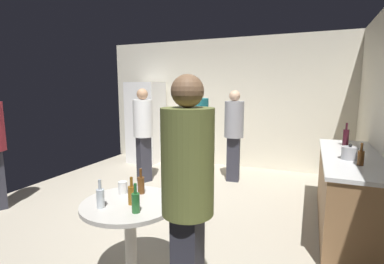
{
  "coord_description": "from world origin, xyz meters",
  "views": [
    {
      "loc": [
        1.81,
        -3.31,
        1.68
      ],
      "look_at": [
        0.13,
        0.7,
        1.0
      ],
      "focal_mm": 26.66,
      "sensor_mm": 36.0,
      "label": 1
    }
  ],
  "objects_px": {
    "beer_bottle_amber": "(132,194)",
    "wine_bottle_on_counter": "(346,137)",
    "foreground_table": "(130,214)",
    "beer_bottle_green": "(136,202)",
    "plastic_cup_white": "(123,188)",
    "kettle": "(350,153)",
    "refrigerator": "(146,122)",
    "beer_bottle_clear": "(100,198)",
    "person_in_gray_shirt": "(234,129)",
    "person_in_teal_shirt": "(194,143)",
    "person_in_olive_shirt": "(188,188)",
    "person_in_white_shirt": "(143,128)",
    "beer_bottle_on_counter": "(361,157)",
    "beer_bottle_brown": "(141,184)"
  },
  "relations": [
    {
      "from": "beer_bottle_brown",
      "to": "person_in_gray_shirt",
      "type": "relative_size",
      "value": 0.14
    },
    {
      "from": "kettle",
      "to": "beer_bottle_brown",
      "type": "relative_size",
      "value": 1.06
    },
    {
      "from": "refrigerator",
      "to": "beer_bottle_clear",
      "type": "bearing_deg",
      "value": -63.0
    },
    {
      "from": "beer_bottle_amber",
      "to": "person_in_teal_shirt",
      "type": "relative_size",
      "value": 0.13
    },
    {
      "from": "beer_bottle_on_counter",
      "to": "person_in_olive_shirt",
      "type": "relative_size",
      "value": 0.13
    },
    {
      "from": "beer_bottle_clear",
      "to": "person_in_teal_shirt",
      "type": "distance_m",
      "value": 1.39
    },
    {
      "from": "beer_bottle_brown",
      "to": "person_in_teal_shirt",
      "type": "bearing_deg",
      "value": 83.1
    },
    {
      "from": "beer_bottle_on_counter",
      "to": "person_in_white_shirt",
      "type": "relative_size",
      "value": 0.14
    },
    {
      "from": "wine_bottle_on_counter",
      "to": "beer_bottle_clear",
      "type": "bearing_deg",
      "value": -126.71
    },
    {
      "from": "beer_bottle_clear",
      "to": "person_in_gray_shirt",
      "type": "relative_size",
      "value": 0.14
    },
    {
      "from": "foreground_table",
      "to": "beer_bottle_clear",
      "type": "height_order",
      "value": "beer_bottle_clear"
    },
    {
      "from": "plastic_cup_white",
      "to": "person_in_white_shirt",
      "type": "bearing_deg",
      "value": 118.13
    },
    {
      "from": "beer_bottle_amber",
      "to": "beer_bottle_green",
      "type": "distance_m",
      "value": 0.17
    },
    {
      "from": "refrigerator",
      "to": "foreground_table",
      "type": "bearing_deg",
      "value": -60.13
    },
    {
      "from": "foreground_table",
      "to": "person_in_gray_shirt",
      "type": "relative_size",
      "value": 0.49
    },
    {
      "from": "wine_bottle_on_counter",
      "to": "beer_bottle_brown",
      "type": "relative_size",
      "value": 1.35
    },
    {
      "from": "plastic_cup_white",
      "to": "person_in_gray_shirt",
      "type": "distance_m",
      "value": 2.91
    },
    {
      "from": "beer_bottle_clear",
      "to": "plastic_cup_white",
      "type": "xyz_separation_m",
      "value": [
        -0.02,
        0.32,
        -0.03
      ]
    },
    {
      "from": "beer_bottle_clear",
      "to": "plastic_cup_white",
      "type": "height_order",
      "value": "beer_bottle_clear"
    },
    {
      "from": "foreground_table",
      "to": "plastic_cup_white",
      "type": "bearing_deg",
      "value": 140.12
    },
    {
      "from": "wine_bottle_on_counter",
      "to": "beer_bottle_clear",
      "type": "distance_m",
      "value": 3.28
    },
    {
      "from": "person_in_teal_shirt",
      "to": "person_in_olive_shirt",
      "type": "distance_m",
      "value": 1.54
    },
    {
      "from": "beer_bottle_brown",
      "to": "refrigerator",
      "type": "bearing_deg",
      "value": 121.14
    },
    {
      "from": "person_in_gray_shirt",
      "to": "person_in_teal_shirt",
      "type": "bearing_deg",
      "value": -6.52
    },
    {
      "from": "foreground_table",
      "to": "person_in_olive_shirt",
      "type": "distance_m",
      "value": 0.81
    },
    {
      "from": "refrigerator",
      "to": "person_in_teal_shirt",
      "type": "height_order",
      "value": "refrigerator"
    },
    {
      "from": "beer_bottle_brown",
      "to": "person_in_teal_shirt",
      "type": "relative_size",
      "value": 0.13
    },
    {
      "from": "foreground_table",
      "to": "beer_bottle_green",
      "type": "xyz_separation_m",
      "value": [
        0.17,
        -0.15,
        0.19
      ]
    },
    {
      "from": "refrigerator",
      "to": "beer_bottle_green",
      "type": "distance_m",
      "value": 4.4
    },
    {
      "from": "beer_bottle_brown",
      "to": "beer_bottle_clear",
      "type": "bearing_deg",
      "value": -108.05
    },
    {
      "from": "refrigerator",
      "to": "beer_bottle_amber",
      "type": "height_order",
      "value": "refrigerator"
    },
    {
      "from": "foreground_table",
      "to": "beer_bottle_brown",
      "type": "distance_m",
      "value": 0.28
    },
    {
      "from": "wine_bottle_on_counter",
      "to": "beer_bottle_clear",
      "type": "relative_size",
      "value": 1.35
    },
    {
      "from": "person_in_olive_shirt",
      "to": "kettle",
      "type": "bearing_deg",
      "value": -124.95
    },
    {
      "from": "beer_bottle_green",
      "to": "person_in_olive_shirt",
      "type": "height_order",
      "value": "person_in_olive_shirt"
    },
    {
      "from": "beer_bottle_green",
      "to": "person_in_olive_shirt",
      "type": "bearing_deg",
      "value": -13.93
    },
    {
      "from": "refrigerator",
      "to": "person_in_teal_shirt",
      "type": "xyz_separation_m",
      "value": [
        2.19,
        -2.46,
        0.14
      ]
    },
    {
      "from": "kettle",
      "to": "person_in_gray_shirt",
      "type": "distance_m",
      "value": 2.2
    },
    {
      "from": "beer_bottle_brown",
      "to": "person_in_white_shirt",
      "type": "bearing_deg",
      "value": 121.81
    },
    {
      "from": "refrigerator",
      "to": "person_in_white_shirt",
      "type": "xyz_separation_m",
      "value": [
        0.72,
        -1.25,
        0.07
      ]
    },
    {
      "from": "refrigerator",
      "to": "beer_bottle_clear",
      "type": "xyz_separation_m",
      "value": [
        1.94,
        -3.81,
        -0.08
      ]
    },
    {
      "from": "kettle",
      "to": "plastic_cup_white",
      "type": "relative_size",
      "value": 2.22
    },
    {
      "from": "refrigerator",
      "to": "foreground_table",
      "type": "height_order",
      "value": "refrigerator"
    },
    {
      "from": "refrigerator",
      "to": "kettle",
      "type": "height_order",
      "value": "refrigerator"
    },
    {
      "from": "beer_bottle_amber",
      "to": "wine_bottle_on_counter",
      "type": "bearing_deg",
      "value": 54.43
    },
    {
      "from": "person_in_white_shirt",
      "to": "person_in_olive_shirt",
      "type": "relative_size",
      "value": 0.95
    },
    {
      "from": "kettle",
      "to": "beer_bottle_amber",
      "type": "bearing_deg",
      "value": -136.93
    },
    {
      "from": "beer_bottle_brown",
      "to": "foreground_table",
      "type": "bearing_deg",
      "value": -85.6
    },
    {
      "from": "wine_bottle_on_counter",
      "to": "person_in_white_shirt",
      "type": "height_order",
      "value": "person_in_white_shirt"
    },
    {
      "from": "beer_bottle_on_counter",
      "to": "person_in_olive_shirt",
      "type": "xyz_separation_m",
      "value": [
        -1.2,
        -1.63,
        0.05
      ]
    }
  ]
}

